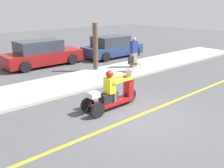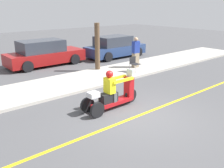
{
  "view_description": "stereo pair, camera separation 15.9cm",
  "coord_description": "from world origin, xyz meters",
  "px_view_note": "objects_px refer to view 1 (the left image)",
  "views": [
    {
      "loc": [
        -5.81,
        -5.23,
        3.6
      ],
      "look_at": [
        -0.28,
        1.09,
        0.92
      ],
      "focal_mm": 40.0,
      "sensor_mm": 36.0,
      "label": 1
    },
    {
      "loc": [
        -5.69,
        -5.33,
        3.6
      ],
      "look_at": [
        -0.28,
        1.09,
        0.92
      ],
      "focal_mm": 40.0,
      "sensor_mm": 36.0,
      "label": 2
    }
  ],
  "objects_px": {
    "spectator_by_tree": "(134,53)",
    "parked_car_lot_center": "(112,47)",
    "motorcycle_trike": "(112,95)",
    "parked_car_lot_right": "(42,54)",
    "tree_trunk": "(95,47)",
    "folding_chair_set_back": "(132,63)"
  },
  "relations": [
    {
      "from": "parked_car_lot_right",
      "to": "tree_trunk",
      "type": "distance_m",
      "value": 3.68
    },
    {
      "from": "motorcycle_trike",
      "to": "spectator_by_tree",
      "type": "height_order",
      "value": "spectator_by_tree"
    },
    {
      "from": "motorcycle_trike",
      "to": "parked_car_lot_right",
      "type": "height_order",
      "value": "parked_car_lot_right"
    },
    {
      "from": "spectator_by_tree",
      "to": "parked_car_lot_right",
      "type": "xyz_separation_m",
      "value": [
        -3.61,
        4.28,
        -0.22
      ]
    },
    {
      "from": "spectator_by_tree",
      "to": "folding_chair_set_back",
      "type": "relative_size",
      "value": 2.11
    },
    {
      "from": "folding_chair_set_back",
      "to": "parked_car_lot_right",
      "type": "height_order",
      "value": "parked_car_lot_right"
    },
    {
      "from": "motorcycle_trike",
      "to": "folding_chair_set_back",
      "type": "bearing_deg",
      "value": 35.75
    },
    {
      "from": "folding_chair_set_back",
      "to": "parked_car_lot_center",
      "type": "relative_size",
      "value": 0.19
    },
    {
      "from": "folding_chair_set_back",
      "to": "parked_car_lot_center",
      "type": "distance_m",
      "value": 4.74
    },
    {
      "from": "parked_car_lot_right",
      "to": "spectator_by_tree",
      "type": "bearing_deg",
      "value": -49.91
    },
    {
      "from": "folding_chair_set_back",
      "to": "parked_car_lot_center",
      "type": "bearing_deg",
      "value": 62.05
    },
    {
      "from": "spectator_by_tree",
      "to": "parked_car_lot_center",
      "type": "bearing_deg",
      "value": 68.0
    },
    {
      "from": "spectator_by_tree",
      "to": "tree_trunk",
      "type": "distance_m",
      "value": 2.26
    },
    {
      "from": "parked_car_lot_right",
      "to": "tree_trunk",
      "type": "bearing_deg",
      "value": -62.59
    },
    {
      "from": "parked_car_lot_center",
      "to": "parked_car_lot_right",
      "type": "distance_m",
      "value": 5.08
    },
    {
      "from": "folding_chair_set_back",
      "to": "parked_car_lot_right",
      "type": "relative_size",
      "value": 0.17
    },
    {
      "from": "parked_car_lot_right",
      "to": "tree_trunk",
      "type": "xyz_separation_m",
      "value": [
        1.67,
        -3.21,
        0.66
      ]
    },
    {
      "from": "motorcycle_trike",
      "to": "parked_car_lot_right",
      "type": "distance_m",
      "value": 7.9
    },
    {
      "from": "parked_car_lot_center",
      "to": "motorcycle_trike",
      "type": "bearing_deg",
      "value": -131.26
    },
    {
      "from": "folding_chair_set_back",
      "to": "parked_car_lot_right",
      "type": "distance_m",
      "value": 5.72
    },
    {
      "from": "motorcycle_trike",
      "to": "parked_car_lot_center",
      "type": "height_order",
      "value": "parked_car_lot_center"
    },
    {
      "from": "spectator_by_tree",
      "to": "parked_car_lot_center",
      "type": "height_order",
      "value": "spectator_by_tree"
    }
  ]
}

